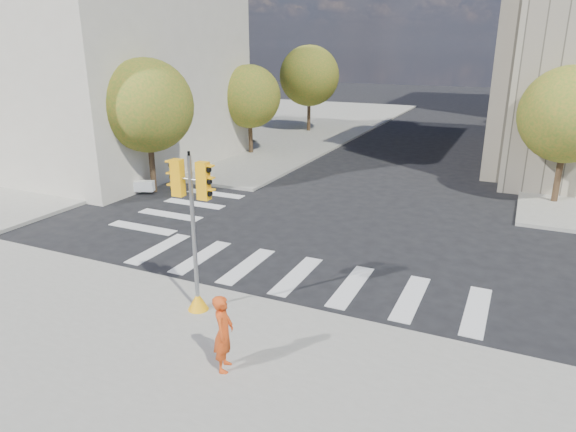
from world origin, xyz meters
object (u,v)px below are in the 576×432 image
(photographer, at_px, (223,333))
(lamp_far, at_px, (565,79))
(traffic_signal, at_px, (195,246))
(planter_wall, at_px, (93,185))

(photographer, bearing_deg, lamp_far, -30.94)
(lamp_far, relative_size, photographer, 4.57)
(traffic_signal, bearing_deg, planter_wall, 145.20)
(lamp_far, distance_m, traffic_signal, 34.76)
(traffic_signal, distance_m, planter_wall, 13.98)
(lamp_far, relative_size, traffic_signal, 1.87)
(lamp_far, height_order, photographer, lamp_far)
(photographer, bearing_deg, traffic_signal, 26.92)
(traffic_signal, bearing_deg, lamp_far, 73.65)
(photographer, height_order, planter_wall, photographer)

